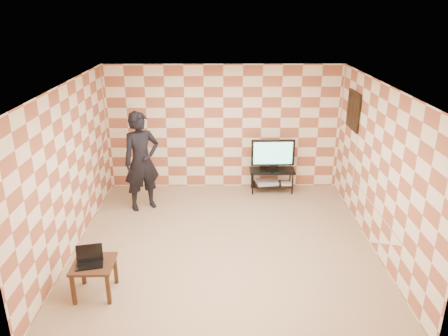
% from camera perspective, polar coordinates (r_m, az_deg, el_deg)
% --- Properties ---
extents(floor, '(5.00, 5.00, 0.00)m').
position_cam_1_polar(floor, '(7.61, 0.04, -9.74)').
color(floor, tan).
rests_on(floor, ground).
extents(wall_back, '(5.00, 0.02, 2.70)m').
position_cam_1_polar(wall_back, '(9.40, -0.10, 5.26)').
color(wall_back, '#F7E5C2').
rests_on(wall_back, ground).
extents(wall_front, '(5.00, 0.02, 2.70)m').
position_cam_1_polar(wall_front, '(4.78, 0.32, -11.05)').
color(wall_front, '#F7E5C2').
rests_on(wall_front, ground).
extents(wall_left, '(0.02, 5.00, 2.70)m').
position_cam_1_polar(wall_left, '(7.44, -19.60, -0.26)').
color(wall_left, '#F7E5C2').
rests_on(wall_left, ground).
extents(wall_right, '(0.02, 5.00, 2.70)m').
position_cam_1_polar(wall_right, '(7.48, 19.57, -0.15)').
color(wall_right, '#F7E5C2').
rests_on(wall_right, ground).
extents(ceiling, '(5.00, 5.00, 0.02)m').
position_cam_1_polar(ceiling, '(6.66, 0.04, 10.69)').
color(ceiling, white).
rests_on(ceiling, wall_back).
extents(wall_art, '(0.04, 0.72, 0.72)m').
position_cam_1_polar(wall_art, '(8.71, 16.56, 7.21)').
color(wall_art, black).
rests_on(wall_art, wall_right).
extents(tv_stand, '(0.97, 0.43, 0.50)m').
position_cam_1_polar(tv_stand, '(9.49, 6.28, -0.98)').
color(tv_stand, black).
rests_on(tv_stand, floor).
extents(tv, '(0.92, 0.18, 0.67)m').
position_cam_1_polar(tv, '(9.32, 6.40, 1.90)').
color(tv, black).
rests_on(tv, tv_stand).
extents(dvd_player, '(0.50, 0.39, 0.08)m').
position_cam_1_polar(dvd_player, '(9.55, 5.64, -1.84)').
color(dvd_player, '#B0B0B3').
rests_on(dvd_player, tv_stand).
extents(game_console, '(0.23, 0.17, 0.05)m').
position_cam_1_polar(game_console, '(9.55, 8.11, -2.02)').
color(game_console, silver).
rests_on(game_console, tv_stand).
extents(side_table, '(0.57, 0.57, 0.50)m').
position_cam_1_polar(side_table, '(6.48, -16.64, -12.46)').
color(side_table, '#321D14').
rests_on(side_table, floor).
extents(laptop, '(0.41, 0.35, 0.24)m').
position_cam_1_polar(laptop, '(6.41, -17.15, -11.39)').
color(laptop, black).
rests_on(laptop, side_table).
extents(person, '(0.86, 0.76, 1.97)m').
position_cam_1_polar(person, '(8.61, -10.71, 0.85)').
color(person, black).
rests_on(person, floor).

